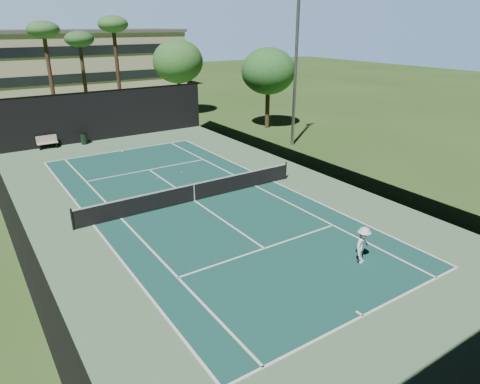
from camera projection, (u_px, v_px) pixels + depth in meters
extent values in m
plane|color=#30531F|center=(195.00, 201.00, 23.39)|extent=(160.00, 160.00, 0.00)
cube|color=#59805B|center=(195.00, 201.00, 23.39)|extent=(18.00, 32.00, 0.01)
cube|color=#174B43|center=(194.00, 201.00, 23.39)|extent=(10.97, 23.77, 0.01)
cube|color=white|center=(363.00, 316.00, 14.18)|extent=(10.97, 0.10, 0.01)
cube|color=white|center=(121.00, 151.00, 32.59)|extent=(10.97, 0.10, 0.01)
cube|color=white|center=(264.00, 248.00, 18.43)|extent=(8.23, 0.10, 0.01)
cube|color=white|center=(149.00, 170.00, 28.34)|extent=(8.23, 0.10, 0.01)
cube|color=white|center=(93.00, 225.00, 20.56)|extent=(0.10, 23.77, 0.01)
cube|color=white|center=(274.00, 182.00, 26.21)|extent=(0.10, 23.77, 0.01)
cube|color=white|center=(121.00, 218.00, 21.26)|extent=(0.10, 23.77, 0.01)
cube|color=white|center=(256.00, 186.00, 25.50)|extent=(0.10, 23.77, 0.01)
cube|color=white|center=(194.00, 201.00, 23.38)|extent=(0.10, 12.80, 0.01)
cube|color=white|center=(360.00, 313.00, 14.29)|extent=(0.10, 0.30, 0.01)
cube|color=white|center=(122.00, 151.00, 32.47)|extent=(0.10, 0.30, 0.01)
cylinder|color=black|center=(72.00, 220.00, 19.89)|extent=(0.10, 0.10, 1.10)
cylinder|color=black|center=(286.00, 171.00, 26.48)|extent=(0.10, 0.10, 1.10)
cube|color=black|center=(194.00, 193.00, 23.21)|extent=(12.80, 0.02, 0.92)
cube|color=white|center=(194.00, 184.00, 23.03)|extent=(12.80, 0.04, 0.07)
cube|color=white|center=(194.00, 193.00, 23.21)|extent=(0.05, 0.03, 0.92)
cube|color=black|center=(102.00, 116.00, 35.05)|extent=(18.00, 0.04, 4.00)
cube|color=black|center=(318.00, 142.00, 27.29)|extent=(0.04, 32.00, 4.00)
cube|color=black|center=(4.00, 203.00, 18.02)|extent=(0.04, 32.00, 4.00)
cube|color=black|center=(99.00, 91.00, 34.31)|extent=(18.00, 0.06, 0.06)
imported|color=white|center=(363.00, 245.00, 17.15)|extent=(1.14, 0.90, 1.55)
sphere|color=#B9D931|center=(158.00, 179.00, 26.65)|extent=(0.07, 0.07, 0.07)
sphere|color=#B4D430|center=(182.00, 172.00, 27.83)|extent=(0.07, 0.07, 0.07)
sphere|color=#E2F136|center=(76.00, 199.00, 23.61)|extent=(0.07, 0.07, 0.07)
cube|color=beige|center=(48.00, 143.00, 32.96)|extent=(1.50, 0.45, 0.05)
cube|color=beige|center=(46.00, 139.00, 33.00)|extent=(1.50, 0.06, 0.55)
cube|color=black|center=(40.00, 147.00, 32.73)|extent=(0.06, 0.40, 0.42)
cube|color=black|center=(56.00, 145.00, 33.35)|extent=(0.06, 0.40, 0.42)
cylinder|color=black|center=(84.00, 139.00, 34.23)|extent=(0.52, 0.52, 0.90)
cylinder|color=black|center=(83.00, 133.00, 34.06)|extent=(0.56, 0.56, 0.05)
cylinder|color=#4D3221|center=(51.00, 79.00, 39.37)|extent=(0.36, 0.36, 8.55)
ellipsoid|color=#38692F|center=(43.00, 30.00, 37.80)|extent=(2.80, 2.80, 1.54)
cylinder|color=#452F1D|center=(84.00, 79.00, 42.89)|extent=(0.36, 0.36, 7.65)
ellipsoid|color=#2D5C29|center=(79.00, 39.00, 41.49)|extent=(2.80, 2.80, 1.54)
cylinder|color=#442A1D|center=(118.00, 74.00, 41.61)|extent=(0.36, 0.36, 9.00)
ellipsoid|color=#366A30|center=(113.00, 24.00, 39.95)|extent=(2.80, 2.80, 1.54)
cylinder|color=#47341E|center=(180.00, 98.00, 44.93)|extent=(0.40, 0.40, 3.52)
ellipsoid|color=#306627|center=(178.00, 61.00, 43.58)|extent=(5.12, 5.12, 4.35)
cylinder|color=#4E3521|center=(267.00, 110.00, 39.29)|extent=(0.40, 0.40, 3.30)
ellipsoid|color=#286627|center=(268.00, 71.00, 38.02)|extent=(4.80, 4.80, 4.08)
cube|color=beige|center=(33.00, 64.00, 57.54)|extent=(40.00, 12.00, 8.00)
cube|color=#59595B|center=(27.00, 31.00, 56.04)|extent=(40.50, 12.50, 0.40)
cube|color=black|center=(43.00, 81.00, 53.45)|extent=(38.00, 0.15, 1.20)
cube|color=black|center=(39.00, 52.00, 52.20)|extent=(38.00, 0.15, 1.20)
cylinder|color=gray|center=(296.00, 67.00, 32.01)|extent=(0.24, 0.24, 12.00)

